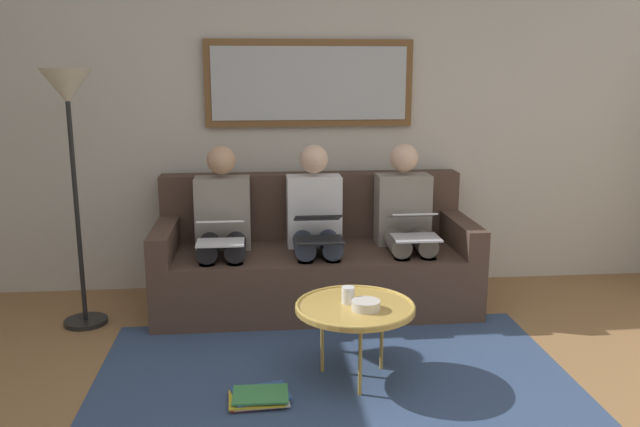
# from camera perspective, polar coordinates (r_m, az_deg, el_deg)

# --- Properties ---
(wall_rear) EXTENTS (6.00, 0.12, 2.60)m
(wall_rear) POSITION_cam_1_polar(r_m,az_deg,el_deg) (5.00, -1.00, 8.42)
(wall_rear) COLOR beige
(wall_rear) RESTS_ON ground_plane
(area_rug) EXTENTS (2.60, 1.80, 0.01)m
(area_rug) POSITION_cam_1_polar(r_m,az_deg,el_deg) (3.64, 1.33, -14.51)
(area_rug) COLOR #33476B
(area_rug) RESTS_ON ground_plane
(couch) EXTENTS (2.20, 0.90, 0.90)m
(couch) POSITION_cam_1_polar(r_m,az_deg,el_deg) (4.70, -0.49, -4.12)
(couch) COLOR #4C382D
(couch) RESTS_ON ground_plane
(framed_mirror) EXTENTS (1.53, 0.05, 0.63)m
(framed_mirror) POSITION_cam_1_polar(r_m,az_deg,el_deg) (4.89, -0.92, 11.27)
(framed_mirror) COLOR brown
(coffee_table) EXTENTS (0.64, 0.64, 0.43)m
(coffee_table) POSITION_cam_1_polar(r_m,az_deg,el_deg) (3.53, 3.07, -8.19)
(coffee_table) COLOR tan
(coffee_table) RESTS_ON ground_plane
(cup) EXTENTS (0.07, 0.07, 0.09)m
(cup) POSITION_cam_1_polar(r_m,az_deg,el_deg) (3.55, 2.46, -7.11)
(cup) COLOR silver
(cup) RESTS_ON coffee_table
(bowl) EXTENTS (0.15, 0.15, 0.05)m
(bowl) POSITION_cam_1_polar(r_m,az_deg,el_deg) (3.47, 4.02, -7.96)
(bowl) COLOR beige
(bowl) RESTS_ON coffee_table
(person_left) EXTENTS (0.38, 0.58, 1.14)m
(person_left) POSITION_cam_1_polar(r_m,az_deg,el_deg) (4.66, 7.45, -0.60)
(person_left) COLOR gray
(person_left) RESTS_ON couch
(laptop_silver) EXTENTS (0.31, 0.38, 0.16)m
(laptop_silver) POSITION_cam_1_polar(r_m,az_deg,el_deg) (4.43, 8.14, -1.00)
(laptop_silver) COLOR silver
(person_middle) EXTENTS (0.38, 0.58, 1.14)m
(person_middle) POSITION_cam_1_polar(r_m,az_deg,el_deg) (4.56, -0.42, -0.78)
(person_middle) COLOR silver
(person_middle) RESTS_ON couch
(laptop_black) EXTENTS (0.31, 0.37, 0.16)m
(laptop_black) POSITION_cam_1_polar(r_m,az_deg,el_deg) (4.32, -0.14, -1.23)
(laptop_black) COLOR black
(person_right) EXTENTS (0.38, 0.58, 1.14)m
(person_right) POSITION_cam_1_polar(r_m,az_deg,el_deg) (4.55, -8.48, -0.95)
(person_right) COLOR gray
(person_right) RESTS_ON couch
(laptop_white) EXTENTS (0.30, 0.34, 0.14)m
(laptop_white) POSITION_cam_1_polar(r_m,az_deg,el_deg) (4.30, -8.65, -1.49)
(laptop_white) COLOR white
(magazine_stack) EXTENTS (0.33, 0.26, 0.05)m
(magazine_stack) POSITION_cam_1_polar(r_m,az_deg,el_deg) (3.46, -5.32, -15.62)
(magazine_stack) COLOR red
(magazine_stack) RESTS_ON ground_plane
(standing_lamp) EXTENTS (0.32, 0.32, 1.66)m
(standing_lamp) POSITION_cam_1_polar(r_m,az_deg,el_deg) (4.38, -21.03, 7.95)
(standing_lamp) COLOR black
(standing_lamp) RESTS_ON ground_plane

